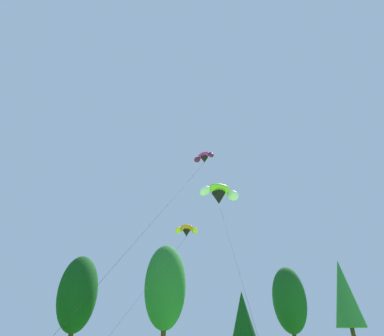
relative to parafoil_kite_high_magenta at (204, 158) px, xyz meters
name	(u,v)px	position (x,y,z in m)	size (l,w,h in m)	color
treeline_tree_d	(78,293)	(-10.49, 21.34, -11.04)	(5.15, 5.15, 12.42)	#472D19
treeline_tree_e	(165,286)	(0.65, 17.77, -10.09)	(5.58, 5.58, 13.99)	#472D19
treeline_tree_f	(243,314)	(13.00, 19.79, -13.20)	(3.48, 3.48, 8.56)	#472D19
treeline_tree_g	(289,299)	(21.98, 20.85, -10.76)	(5.28, 5.28, 12.87)	#472D19
treeline_tree_h	(344,293)	(33.45, 21.11, -9.25)	(4.87, 4.87, 14.86)	#472D19
parafoil_kite_high_magenta	(204,158)	(0.00, 0.00, 0.00)	(11.92, 13.85, 17.57)	#D12893
parafoil_kite_mid_orange	(187,230)	(1.10, 9.57, -4.78)	(10.72, 12.20, 12.93)	orange
parafoil_kite_far_lime_white	(219,194)	(0.57, -2.14, -4.92)	(5.18, 11.75, 13.42)	#93D633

